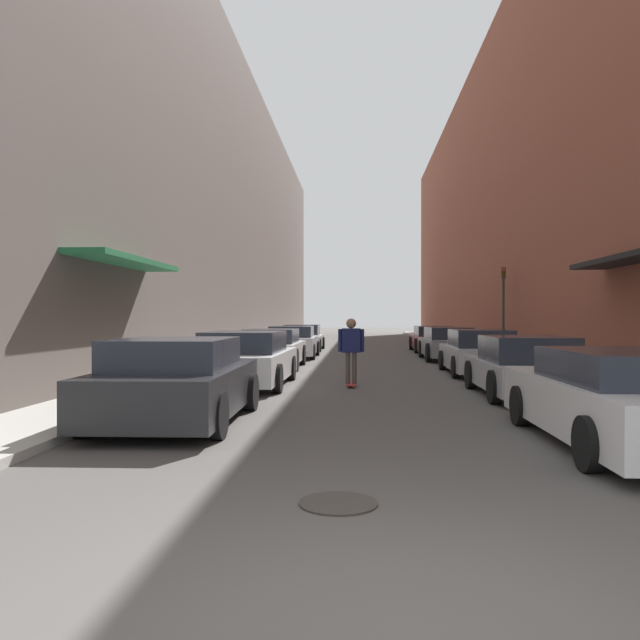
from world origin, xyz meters
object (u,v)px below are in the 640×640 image
Objects in this scene: parked_car_right_2 at (479,353)px; parked_car_right_3 at (447,344)px; parked_car_left_4 at (303,338)px; manhole_cover at (338,503)px; parked_car_left_1 at (246,360)px; parked_car_right_4 at (433,339)px; traffic_light at (503,301)px; parked_car_left_2 at (272,349)px; parked_car_right_0 at (622,399)px; parked_car_right_1 at (525,367)px; skateboarder at (351,345)px; parked_car_left_0 at (177,382)px; parked_car_left_3 at (292,342)px.

parked_car_right_3 is (-0.08, 5.85, 0.00)m from parked_car_right_2.
parked_car_left_4 is 25.05m from manhole_cover.
parked_car_left_1 reaches higher than parked_car_right_4.
parked_car_right_4 is (6.22, -0.75, -0.01)m from parked_car_left_4.
traffic_light reaches higher than manhole_cover.
parked_car_left_4 reaches higher than parked_car_left_2.
parked_car_right_1 is at bearing 88.99° from parked_car_right_0.
parked_car_left_4 is 2.90× the size of skateboarder.
parked_car_right_0 is 1.08× the size of parked_car_right_2.
parked_car_left_1 is at bearing 165.87° from parked_car_right_1.
parked_car_left_4 is 8.87m from parked_car_right_3.
parked_car_right_1 is 0.93× the size of parked_car_right_3.
parked_car_left_0 is 0.91× the size of parked_car_right_0.
parked_car_left_1 is 1.06× the size of parked_car_right_2.
parked_car_left_1 is 1.12× the size of parked_car_left_2.
parked_car_right_1 is 2.51× the size of skateboarder.
parked_car_left_2 is 0.85× the size of parked_car_right_4.
skateboarder is (-3.65, -14.98, 0.39)m from parked_car_right_4.
parked_car_left_0 is 0.93× the size of parked_car_left_1.
parked_car_right_1 is (0.09, 4.98, -0.00)m from parked_car_right_0.
parked_car_left_3 reaches higher than parked_car_left_2.
parked_car_left_4 is 6.27m from parked_car_right_4.
parked_car_right_2 is (6.23, -1.80, -0.00)m from parked_car_left_2.
parked_car_right_1 reaches higher than parked_car_right_0.
parked_car_left_3 is 0.95× the size of parked_car_right_3.
parked_car_left_1 is 8.89m from parked_car_right_0.
traffic_light reaches higher than parked_car_left_1.
skateboarder is at bearing -76.35° from parked_car_left_3.
manhole_cover is (-3.61, -7.65, -0.59)m from parked_car_right_1.
parked_car_right_4 is (6.16, 14.98, -0.03)m from parked_car_left_1.
parked_car_left_4 reaches higher than manhole_cover.
parked_car_right_3 is 18.84m from manhole_cover.
skateboarder is 9.24m from manhole_cover.
parked_car_right_0 is at bearing -12.38° from parked_car_left_0.
parked_car_left_3 is at bearing 89.51° from parked_car_left_0.
parked_car_left_0 reaches higher than parked_car_right_3.
parked_car_left_2 is 6.49m from parked_car_right_2.
parked_car_left_3 is 0.97× the size of parked_car_right_2.
parked_car_left_2 is at bearing -147.57° from traffic_light.
parked_car_left_1 is at bearing 88.61° from parked_car_left_0.
parked_car_left_0 is 5.17m from parked_car_left_1.
parked_car_left_0 is 0.99× the size of parked_car_right_2.
traffic_light is (8.46, 10.69, 1.66)m from parked_car_left_1.
parked_car_left_0 is 1.05× the size of parked_car_left_2.
parked_car_left_0 reaches higher than parked_car_left_4.
parked_car_right_1 is at bearing -14.13° from parked_car_left_1.
parked_car_left_1 is 6.45× the size of manhole_cover.
parked_car_right_3 is 5.68m from parked_car_right_4.
parked_car_right_0 is 15.83m from parked_car_right_3.
parked_car_right_1 is at bearing -70.30° from parked_car_left_4.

